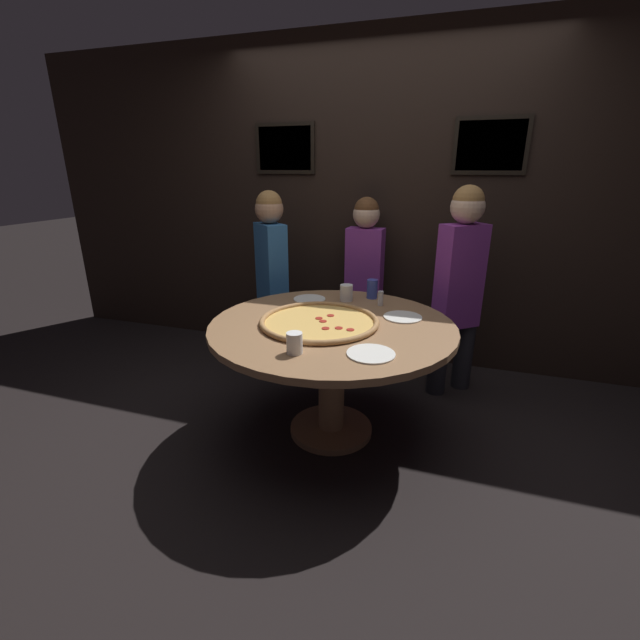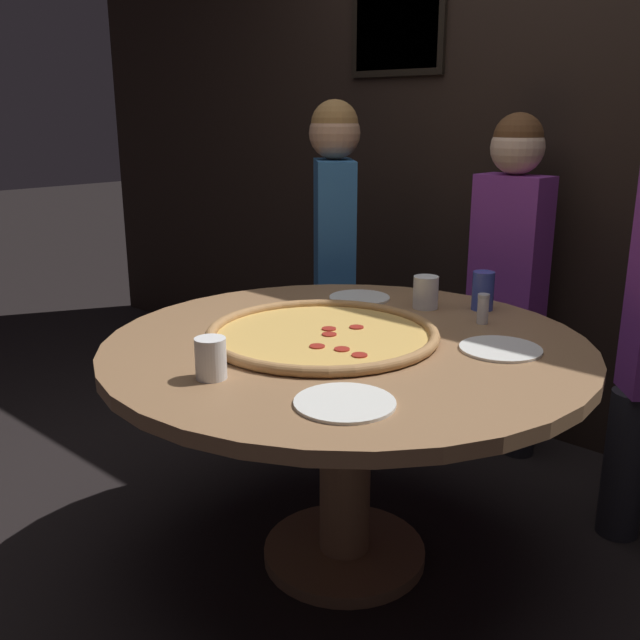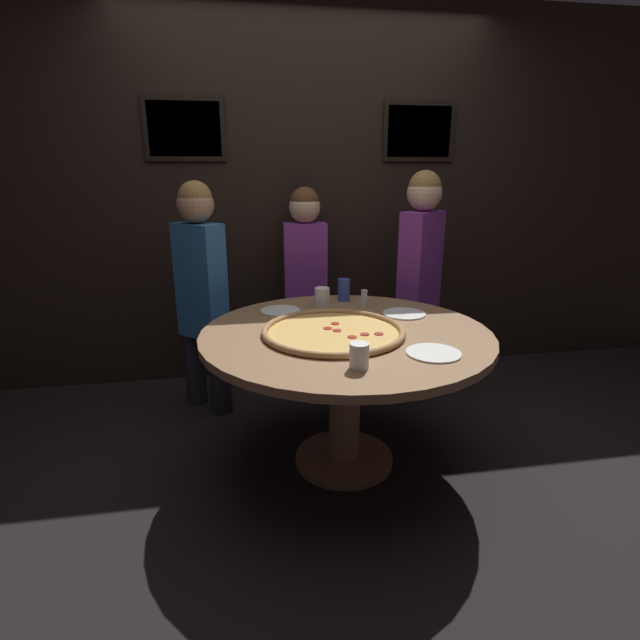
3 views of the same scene
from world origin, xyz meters
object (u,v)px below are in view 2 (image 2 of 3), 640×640
object	(u,v)px
diner_centre_back	(334,248)
dining_table	(346,387)
diner_far_right	(509,267)
drink_cup_near_left	(211,358)
giant_pizza	(322,334)
drink_cup_centre_back	(426,292)
drink_cup_far_left	(483,291)
white_plate_left_side	(501,349)
condiment_shaker	(483,309)
white_plate_beside_cup	(345,403)
white_plate_right_side	(360,298)

from	to	relation	value
diner_centre_back	dining_table	bearing A→B (deg)	176.77
dining_table	diner_far_right	bearing A→B (deg)	92.53
diner_centre_back	drink_cup_near_left	bearing A→B (deg)	162.07
giant_pizza	drink_cup_centre_back	xyz separation A→B (m)	(0.03, 0.49, 0.04)
drink_cup_far_left	white_plate_left_side	xyz separation A→B (m)	(0.26, -0.35, -0.06)
drink_cup_centre_back	condiment_shaker	distance (m)	0.24
dining_table	condiment_shaker	world-z (taller)	condiment_shaker
white_plate_left_side	white_plate_beside_cup	world-z (taller)	same
diner_far_right	drink_cup_near_left	bearing A→B (deg)	92.31
diner_centre_back	diner_far_right	bearing A→B (deg)	-113.66
condiment_shaker	diner_centre_back	distance (m)	1.00
drink_cup_centre_back	drink_cup_far_left	distance (m)	0.19
drink_cup_centre_back	diner_far_right	world-z (taller)	diner_far_right
white_plate_beside_cup	drink_cup_centre_back	bearing A→B (deg)	112.54
drink_cup_near_left	diner_centre_back	world-z (taller)	diner_centre_back
condiment_shaker	diner_far_right	world-z (taller)	diner_far_right
dining_table	giant_pizza	bearing A→B (deg)	-157.19
giant_pizza	diner_centre_back	bearing A→B (deg)	129.47
dining_table	diner_far_right	world-z (taller)	diner_far_right
white_plate_right_side	dining_table	bearing A→B (deg)	-55.02
giant_pizza	white_plate_left_side	size ratio (longest dim) A/B	3.00
drink_cup_centre_back	giant_pizza	bearing A→B (deg)	-93.84
giant_pizza	white_plate_right_side	world-z (taller)	giant_pizza
white_plate_beside_cup	drink_cup_far_left	bearing A→B (deg)	101.35
drink_cup_near_left	dining_table	bearing A→B (deg)	83.57
white_plate_right_side	white_plate_left_side	distance (m)	0.69
drink_cup_centre_back	white_plate_right_side	distance (m)	0.26
giant_pizza	white_plate_right_side	bearing A→B (deg)	116.19
white_plate_beside_cup	condiment_shaker	bearing A→B (deg)	97.33
dining_table	diner_far_right	xyz separation A→B (m)	(-0.05, 1.07, 0.20)
drink_cup_near_left	white_plate_right_side	distance (m)	0.91
drink_cup_centre_back	drink_cup_far_left	xyz separation A→B (m)	(0.15, 0.12, 0.01)
white_plate_beside_cup	diner_far_right	size ratio (longest dim) A/B	0.17
drink_cup_far_left	diner_centre_back	world-z (taller)	diner_centre_back
giant_pizza	white_plate_beside_cup	distance (m)	0.51
giant_pizza	diner_centre_back	distance (m)	1.05
condiment_shaker	white_plate_right_side	bearing A→B (deg)	-177.46
white_plate_right_side	drink_cup_far_left	bearing A→B (deg)	22.88
white_plate_beside_cup	white_plate_left_side	bearing A→B (deg)	83.01
diner_far_right	diner_centre_back	bearing A→B (deg)	25.48
drink_cup_centre_back	diner_centre_back	size ratio (longest dim) A/B	0.08
giant_pizza	condiment_shaker	xyz separation A→B (m)	(0.27, 0.46, 0.04)
giant_pizza	diner_far_right	bearing A→B (deg)	88.79
giant_pizza	condiment_shaker	distance (m)	0.54
white_plate_left_side	white_plate_beside_cup	xyz separation A→B (m)	(-0.07, -0.60, 0.00)
white_plate_left_side	giant_pizza	bearing A→B (deg)	-150.19
white_plate_left_side	diner_centre_back	distance (m)	1.24
giant_pizza	drink_cup_centre_back	bearing A→B (deg)	86.16
white_plate_left_side	drink_cup_far_left	bearing A→B (deg)	127.00
white_plate_left_side	diner_centre_back	size ratio (longest dim) A/B	0.16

